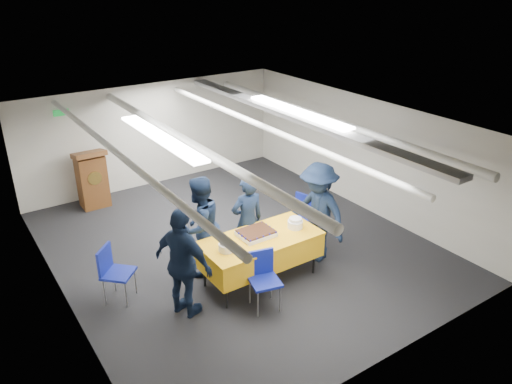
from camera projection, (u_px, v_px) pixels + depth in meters
ground at (237, 245)px, 9.01m from camera, size 7.00×7.00×0.00m
room_shell at (227, 142)px, 8.62m from camera, size 6.00×7.00×2.30m
serving_table at (260, 249)px, 7.79m from camera, size 1.89×0.91×0.77m
sheet_cake at (256, 233)px, 7.73m from camera, size 0.55×0.43×0.09m
plate_stack_left at (226, 246)px, 7.30m from camera, size 0.22×0.22×0.17m
plate_stack_right at (295, 223)px, 7.95m from camera, size 0.25×0.25×0.17m
podium at (92, 178)px, 10.24m from camera, size 0.62×0.53×1.25m
chair_near at (263, 274)px, 7.21m from camera, size 0.51×0.51×0.87m
chair_right at (301, 213)px, 8.98m from camera, size 0.52×0.52×0.87m
chair_left at (112, 268)px, 7.34m from camera, size 0.59×0.59×0.87m
sailor_a at (247, 221)px, 8.16m from camera, size 0.60×0.42×1.57m
sailor_b at (200, 227)px, 7.87m from camera, size 0.98×0.87×1.67m
sailor_c at (183, 264)px, 6.91m from camera, size 0.75×1.06×1.66m
sailor_d at (318, 212)px, 8.27m from camera, size 0.80×1.20×1.73m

